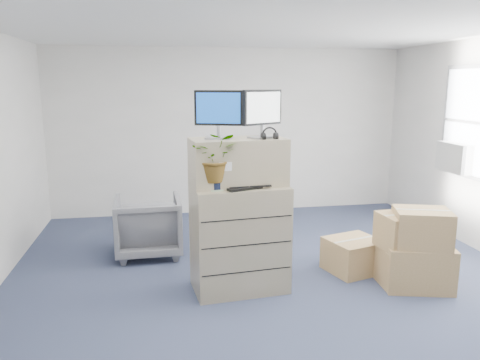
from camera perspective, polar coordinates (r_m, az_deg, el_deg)
name	(u,v)px	position (r m, az deg, el deg)	size (l,w,h in m)	color
ground	(281,298)	(5.07, 4.97, -14.18)	(7.00, 7.00, 0.00)	#2A314B
wall_back	(229,132)	(8.04, -1.33, 5.92)	(6.00, 0.02, 2.80)	silver
ac_unit	(456,157)	(7.16, 24.85, 2.51)	(0.24, 0.60, 0.40)	silver
filing_cabinet_lower	(239,238)	(5.07, -0.08, -7.08)	(0.99, 0.60, 1.15)	#988E69
filing_cabinet_upper	(238,162)	(4.92, -0.26, 2.24)	(0.99, 0.49, 0.49)	#988E69
monitor_left	(219,112)	(4.82, -2.63, 8.31)	(0.49, 0.26, 0.49)	#99999E
monitor_right	(263,111)	(4.90, 2.77, 8.38)	(0.46, 0.30, 0.50)	#99999E
headphones	(270,135)	(4.82, 3.63, 5.52)	(0.16, 0.16, 0.02)	black
keyboard	(247,187)	(4.81, 0.91, -0.83)	(0.49, 0.21, 0.03)	black
mouse	(274,184)	(4.94, 4.15, -0.46)	(0.10, 0.06, 0.04)	silver
water_bottle	(242,171)	(4.97, 0.25, 1.10)	(0.08, 0.08, 0.29)	gray
phone_dock	(233,180)	(4.96, -0.82, 0.02)	(0.08, 0.07, 0.16)	silver
external_drive	(263,178)	(5.14, 2.85, 0.19)	(0.21, 0.16, 0.06)	black
tissue_box	(263,172)	(5.10, 2.87, 1.01)	(0.26, 0.13, 0.10)	#3B94CB
potted_plant	(215,164)	(4.69, -3.03, 2.02)	(0.51, 0.56, 0.47)	#98B592
office_chair	(148,223)	(6.23, -11.12, -5.16)	(0.83, 0.78, 0.85)	#5B5B5F
cardboard_boxes	(402,251)	(5.70, 19.13, -8.19)	(1.57, 1.35, 0.89)	#9C7E4B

